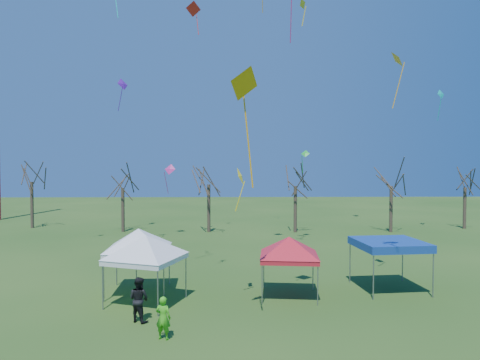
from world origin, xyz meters
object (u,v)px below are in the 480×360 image
object	(u,v)px
tree_5	(465,173)
tent_red	(289,241)
tent_white_west	(146,240)
person_dark	(139,299)
tree_1	(123,173)
tent_white_mid	(138,233)
tent_blue	(389,245)
tree_2	(209,167)
person_green	(163,318)
tree_3	(295,170)
tree_4	(391,170)
tree_0	(31,165)

from	to	relation	value
tree_5	tent_red	xyz separation A→B (m)	(-20.97, -22.24, -2.95)
tent_white_west	person_dark	xyz separation A→B (m)	(0.17, -2.35, -2.08)
tree_1	tent_white_mid	size ratio (longest dim) A/B	1.76
tent_white_mid	tent_blue	bearing A→B (deg)	1.08
person_dark	tree_2	bearing A→B (deg)	-65.22
tent_blue	person_green	size ratio (longest dim) A/B	2.21
tree_1	tent_blue	bearing A→B (deg)	-46.30
tree_3	person_green	distance (m)	27.31
tree_2	tree_4	world-z (taller)	tree_2
tent_red	tree_1	bearing A→B (deg)	122.99
tent_white_west	person_dark	distance (m)	3.14
tent_white_west	tree_1	bearing A→B (deg)	106.97
tent_blue	person_dark	world-z (taller)	tent_blue
tent_white_west	person_green	world-z (taller)	tent_white_west
tent_white_west	tent_white_mid	size ratio (longest dim) A/B	0.93
tree_2	tree_4	xyz separation A→B (m)	(17.72, -0.38, -0.23)
tree_4	tent_blue	size ratio (longest dim) A/B	2.20
tree_4	tent_white_west	xyz separation A→B (m)	(-19.48, -21.12, -3.05)
tent_white_mid	tree_3	bearing A→B (deg)	60.72
tree_5	tree_1	bearing A→B (deg)	-177.65
tree_2	tent_white_west	bearing A→B (deg)	-94.67
tree_4	tent_white_west	distance (m)	28.89
tree_1	tent_red	world-z (taller)	tree_1
tent_blue	person_green	distance (m)	12.52
tree_2	tent_white_west	size ratio (longest dim) A/B	2.05
tent_white_west	tree_0	bearing A→B (deg)	124.32
tent_red	person_dark	size ratio (longest dim) A/B	2.08
tree_2	tent_blue	distance (m)	22.49
tent_white_west	tree_5	bearing A→B (deg)	39.78
tree_2	tree_5	world-z (taller)	tree_2
tent_red	person_dark	xyz separation A→B (m)	(-6.70, -3.29, -1.85)
tree_1	tree_4	size ratio (longest dim) A/B	0.96
tree_1	person_dark	xyz separation A→B (m)	(6.81, -24.11, -4.86)
person_dark	tree_4	bearing A→B (deg)	-100.87
tree_1	tree_4	bearing A→B (deg)	-1.42
tree_1	tree_3	bearing A→B (deg)	-2.06
tree_3	tree_4	xyz separation A→B (m)	(9.32, -0.04, -0.02)
tree_2	tent_white_mid	bearing A→B (deg)	-97.18
tree_0	tent_red	size ratio (longest dim) A/B	2.17
tree_5	tent_white_west	size ratio (longest dim) A/B	1.87
tree_1	tree_2	distance (m)	8.42
tent_blue	tree_5	bearing A→B (deg)	53.65
tree_0	tent_red	distance (m)	33.54
tent_blue	person_dark	size ratio (longest dim) A/B	1.92
tree_1	tree_3	size ratio (longest dim) A/B	0.95
tent_red	person_green	distance (m)	7.70
tree_1	tent_red	xyz separation A→B (m)	(13.51, -20.82, -3.01)
tree_3	person_dark	xyz separation A→B (m)	(-9.98, -23.51, -5.15)
tree_5	person_green	size ratio (longest dim) A/B	4.61
tent_white_west	tent_white_mid	world-z (taller)	tent_white_mid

